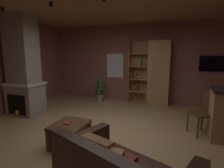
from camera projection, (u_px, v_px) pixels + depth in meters
The scene contains 12 objects.
floor at pixel (106, 136), 3.83m from camera, with size 6.45×6.04×0.02m, color tan.
wall_back at pixel (137, 63), 6.43m from camera, with size 6.57×0.06×2.75m, color #8E544C.
window_pane_back at pixel (115, 66), 6.68m from camera, with size 0.62×0.01×0.88m, color white.
stone_fireplace at pixel (23, 71), 5.01m from camera, with size 0.96×0.75×2.75m.
bookshelf_cabinet at pixel (156, 74), 6.00m from camera, with size 1.34×0.41×2.14m.
coffee_table at pixel (70, 128), 3.36m from camera, with size 0.59×0.67×0.44m.
table_book_0 at pixel (67, 123), 3.31m from camera, with size 0.10×0.09×0.02m, color #B22D2D.
dining_chair at pixel (205, 111), 3.81m from camera, with size 0.57×0.57×0.92m.
potted_floor_plant at pixel (100, 89), 6.52m from camera, with size 0.33×0.31×0.83m.
wall_mounted_tv at pixel (214, 64), 5.56m from camera, with size 0.86×0.06×0.48m.
track_light_spot_0 at pixel (2, 9), 3.93m from camera, with size 0.07×0.07×0.09m, color black.
track_light_spot_1 at pixel (51, 4), 3.53m from camera, with size 0.07×0.07×0.09m, color black.
Camera 1 is at (1.32, -3.34, 1.73)m, focal length 28.84 mm.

